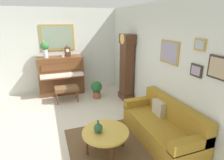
{
  "coord_description": "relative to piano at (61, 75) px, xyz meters",
  "views": [
    {
      "loc": [
        4.03,
        -0.13,
        2.38
      ],
      "look_at": [
        -0.18,
        1.39,
        0.96
      ],
      "focal_mm": 29.97,
      "sensor_mm": 36.0,
      "label": 1
    }
  ],
  "objects": [
    {
      "name": "coffee_table",
      "position": [
        3.37,
        0.47,
        -0.24
      ],
      "size": [
        0.88,
        0.88,
        0.42
      ],
      "color": "gold",
      "rests_on": "ground_plane"
    },
    {
      "name": "green_jug",
      "position": [
        3.36,
        0.34,
        -0.13
      ],
      "size": [
        0.17,
        0.17,
        0.24
      ],
      "color": "#234C33",
      "rests_on": "coffee_table"
    },
    {
      "name": "piano",
      "position": [
        0.0,
        0.0,
        0.0
      ],
      "size": [
        0.87,
        1.44,
        1.26
      ],
      "color": "brown",
      "rests_on": "ground_plane"
    },
    {
      "name": "grandfather_clock",
      "position": [
        1.21,
        1.85,
        0.33
      ],
      "size": [
        0.52,
        0.34,
        2.03
      ],
      "color": "#4C2B19",
      "rests_on": "ground_plane"
    },
    {
      "name": "mantel_clock",
      "position": [
        0.0,
        0.26,
        0.79
      ],
      "size": [
        0.13,
        0.18,
        0.38
      ],
      "color": "#4C2B19",
      "rests_on": "piano"
    },
    {
      "name": "area_rug",
      "position": [
        3.45,
        0.54,
        -0.63
      ],
      "size": [
        2.1,
        1.5,
        0.01
      ],
      "primitive_type": "cube",
      "color": "brown",
      "rests_on": "ground_plane"
    },
    {
      "name": "wall_back",
      "position": [
        2.25,
        2.09,
        0.77
      ],
      "size": [
        5.3,
        0.13,
        2.8
      ],
      "color": "silver",
      "rests_on": "ground_plane"
    },
    {
      "name": "potted_plant",
      "position": [
        0.84,
        0.99,
        -0.31
      ],
      "size": [
        0.36,
        0.36,
        0.56
      ],
      "color": "#935138",
      "rests_on": "ground_plane"
    },
    {
      "name": "flower_vase",
      "position": [
        0.0,
        -0.43,
        0.94
      ],
      "size": [
        0.26,
        0.26,
        0.58
      ],
      "color": "silver",
      "rests_on": "piano"
    },
    {
      "name": "teacup",
      "position": [
        0.04,
        0.1,
        0.65
      ],
      "size": [
        0.12,
        0.12,
        0.06
      ],
      "color": "beige",
      "rests_on": "piano"
    },
    {
      "name": "couch",
      "position": [
        3.45,
        1.67,
        -0.32
      ],
      "size": [
        1.9,
        0.8,
        0.84
      ],
      "color": "olive",
      "rests_on": "ground_plane"
    },
    {
      "name": "piano_bench",
      "position": [
        0.81,
        0.06,
        -0.23
      ],
      "size": [
        0.42,
        0.7,
        0.48
      ],
      "color": "brown",
      "rests_on": "ground_plane"
    },
    {
      "name": "wall_left",
      "position": [
        -0.37,
        -0.3,
        0.78
      ],
      "size": [
        0.13,
        4.9,
        2.8
      ],
      "color": "silver",
      "rests_on": "ground_plane"
    },
    {
      "name": "ground_plane",
      "position": [
        2.23,
        -0.31,
        -0.68
      ],
      "size": [
        6.4,
        6.0,
        0.1
      ],
      "primitive_type": "cube",
      "color": "beige"
    }
  ]
}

